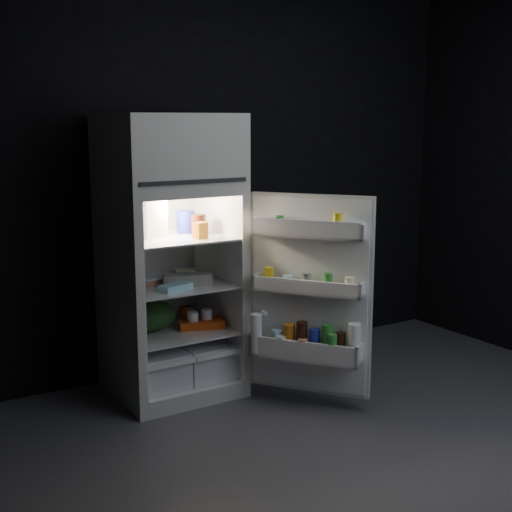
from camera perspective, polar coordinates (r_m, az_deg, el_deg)
floor at (r=4.05m, az=9.14°, el=-14.79°), size 4.00×3.40×0.00m
wall_back at (r=5.06m, az=-3.19°, el=6.40°), size 4.00×0.00×2.70m
refrigerator at (r=4.53m, az=-7.00°, el=0.77°), size 0.76×0.71×1.78m
fridge_door at (r=4.31m, az=4.26°, el=-3.47°), size 0.58×0.69×1.22m
milk_jug at (r=4.43m, az=-8.58°, el=3.01°), size 0.21×0.21×0.24m
mayo_jar at (r=4.60m, az=-5.64°, el=2.74°), size 0.13×0.13×0.14m
jam_jar at (r=4.51m, az=-4.65°, el=2.53°), size 0.10×0.10×0.13m
amber_bottle at (r=4.47m, az=-10.41°, el=2.89°), size 0.10×0.10×0.22m
small_carton at (r=4.37m, az=-4.48°, el=2.05°), size 0.09×0.08×0.10m
egg_carton at (r=4.47m, az=-5.51°, el=-1.88°), size 0.32×0.21×0.07m
pie at (r=4.58m, az=-8.79°, el=-1.83°), size 0.36×0.36×0.04m
flat_package at (r=4.34m, az=-6.45°, el=-2.49°), size 0.22×0.15×0.04m
wrapped_pkg at (r=4.69m, az=-5.69°, el=-1.40°), size 0.15×0.14×0.05m
produce_bag at (r=4.57m, az=-8.55°, el=-4.74°), size 0.43×0.40×0.20m
yogurt_tray at (r=4.62m, az=-4.41°, el=-5.40°), size 0.32×0.24×0.05m
small_can_red at (r=4.80m, az=-5.69°, el=-4.56°), size 0.10×0.10×0.09m
small_can_silver at (r=4.80m, az=-5.28°, el=-4.54°), size 0.09×0.09×0.09m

